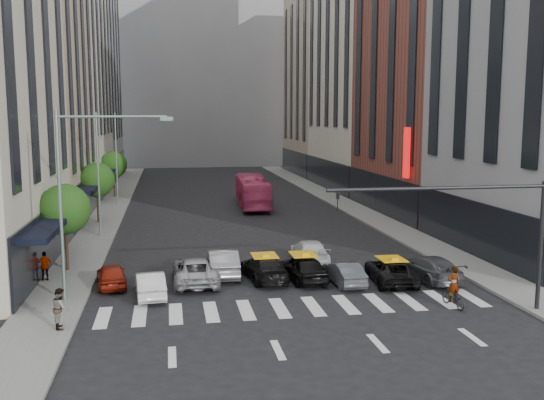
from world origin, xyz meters
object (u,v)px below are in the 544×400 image
streetlamp_far (126,146)px  car_red (111,275)px  taxi_left (264,268)px  pedestrian_near (60,308)px  taxi_center (303,268)px  bus (252,191)px  pedestrian_far (45,266)px  streetlamp_near (81,180)px  streetlamp_mid (111,157)px  motorcycle (453,297)px  car_white_front (150,284)px

streetlamp_far → car_red: size_ratio=2.49×
taxi_left → pedestrian_near: size_ratio=2.73×
taxi_center → bus: bearing=-99.4°
pedestrian_far → taxi_center: bearing=160.4°
car_red → taxi_center: taxi_center is taller
bus → pedestrian_far: (-14.71, -25.22, -0.60)m
taxi_center → pedestrian_far: 13.84m
streetlamp_near → taxi_center: streetlamp_near is taller
streetlamp_mid → car_red: streetlamp_mid is taller
bus → streetlamp_near: bearing=69.9°
streetlamp_mid → taxi_left: (9.11, -13.52, -5.23)m
motorcycle → pedestrian_far: pedestrian_far is taller
car_red → motorcycle: 17.24m
bus → pedestrian_far: bearing=62.3°
streetlamp_near → bus: bearing=67.3°
motorcycle → taxi_center: bearing=-50.7°
streetlamp_mid → pedestrian_far: size_ratio=5.74×
streetlamp_near → pedestrian_near: size_ratio=5.33×
car_red → pedestrian_near: (-1.47, -6.49, 0.38)m
car_red → bus: (11.15, 26.53, 0.92)m
streetlamp_far → car_white_front: size_ratio=2.33×
streetlamp_near → pedestrian_near: streetlamp_near is taller
car_red → pedestrian_near: 6.67m
streetlamp_far → motorcycle: bearing=-64.5°
car_white_front → taxi_left: bearing=-166.1°
taxi_left → streetlamp_mid: bearing=-62.4°
taxi_left → motorcycle: (7.95, -6.19, -0.19)m
bus → motorcycle: size_ratio=6.10×
car_red → taxi_left: taxi_left is taller
streetlamp_mid → car_red: (1.00, -13.47, -5.29)m
taxi_center → pedestrian_near: bearing=19.6°
streetlamp_far → pedestrian_near: bearing=-90.8°
streetlamp_near → streetlamp_far: 32.00m
taxi_center → pedestrian_near: size_ratio=2.51×
streetlamp_near → taxi_left: 10.80m
car_white_front → motorcycle: car_white_front is taller
taxi_left → pedestrian_far: pedestrian_far is taller
car_red → taxi_center: bearing=168.9°
car_red → streetlamp_far: bearing=-95.9°
car_red → pedestrian_far: pedestrian_far is taller
taxi_left → streetlamp_far: bearing=-79.2°
car_red → bus: bearing=-120.6°
pedestrian_near → streetlamp_mid: bearing=-11.2°
car_white_front → motorcycle: size_ratio=2.14×
streetlamp_far → taxi_center: size_ratio=2.12×
bus → pedestrian_near: size_ratio=6.53×
taxi_center → motorcycle: taxi_center is taller
streetlamp_mid → car_white_front: 16.77m
car_red → taxi_center: (10.16, -0.58, 0.11)m
streetlamp_far → taxi_center: bearing=-69.6°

